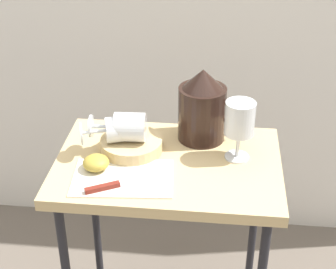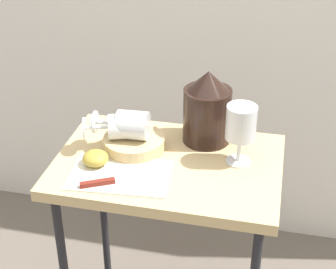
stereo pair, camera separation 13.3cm
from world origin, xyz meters
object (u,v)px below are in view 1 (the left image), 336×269
wine_glass_tipped_near (128,127)px  knife (116,185)px  basket_tray (131,145)px  apple_half_left (96,163)px  table (168,185)px  pitcher (202,111)px  wine_glass_upright (240,121)px  wine_glass_tipped_far (120,129)px

wine_glass_tipped_near → knife: size_ratio=0.74×
basket_tray → apple_half_left: size_ratio=2.48×
table → pitcher: (0.08, 0.13, 0.16)m
wine_glass_upright → wine_glass_tipped_far: (-0.31, -0.00, -0.04)m
pitcher → wine_glass_tipped_far: (-0.21, -0.10, -0.01)m
wine_glass_upright → apple_half_left: wine_glass_upright is taller
table → knife: bearing=-130.7°
pitcher → apple_half_left: bearing=-143.6°
basket_tray → wine_glass_tipped_near: 0.06m
basket_tray → wine_glass_tipped_near: (-0.01, -0.00, 0.06)m
pitcher → wine_glass_tipped_far: bearing=-155.7°
table → basket_tray: basket_tray is taller
wine_glass_tipped_far → apple_half_left: 0.11m
apple_half_left → knife: apple_half_left is taller
table → wine_glass_tipped_far: wine_glass_tipped_far is taller
wine_glass_upright → wine_glass_tipped_near: (-0.29, 0.00, -0.03)m
wine_glass_tipped_near → wine_glass_upright: bearing=-0.4°
wine_glass_tipped_near → wine_glass_tipped_far: (-0.02, -0.01, -0.00)m
basket_tray → pitcher: (0.18, 0.09, 0.07)m
wine_glass_tipped_far → table: bearing=-14.1°
wine_glass_tipped_near → wine_glass_tipped_far: wine_glass_tipped_near is taller
wine_glass_tipped_near → apple_half_left: size_ratio=2.23×
pitcher → wine_glass_upright: (0.10, -0.09, 0.03)m
knife → table: bearing=49.3°
wine_glass_tipped_near → wine_glass_tipped_far: bearing=-166.8°
basket_tray → apple_half_left: apple_half_left is taller
knife → wine_glass_upright: bearing=29.8°
table → knife: size_ratio=3.45×
apple_half_left → knife: size_ratio=0.33×
wine_glass_upright → wine_glass_tipped_near: wine_glass_upright is taller
wine_glass_tipped_far → apple_half_left: bearing=-115.9°
basket_tray → knife: basket_tray is taller
apple_half_left → knife: (0.06, -0.07, -0.01)m
table → apple_half_left: 0.21m
pitcher → wine_glass_upright: 0.14m
basket_tray → knife: size_ratio=0.82×
pitcher → apple_half_left: (-0.26, -0.19, -0.06)m
wine_glass_upright → wine_glass_tipped_far: 0.31m
pitcher → wine_glass_upright: size_ratio=1.27×
knife → basket_tray: bearing=86.9°
apple_half_left → wine_glass_tipped_far: bearing=64.1°
wine_glass_upright → knife: size_ratio=0.81×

